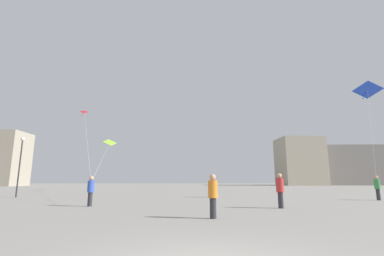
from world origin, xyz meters
name	(u,v)px	position (x,y,z in m)	size (l,w,h in m)	color
person_in_orange	(213,194)	(0.64, 6.18, 0.92)	(0.36, 0.36, 1.67)	#2D2D33
person_in_blue	(91,190)	(-5.82, 11.34, 0.92)	(0.36, 0.36, 1.67)	#2D2D33
person_in_red	(280,189)	(4.56, 10.03, 0.99)	(0.39, 0.39, 1.80)	#2D2D33
person_in_green	(377,187)	(13.78, 15.77, 0.97)	(0.39, 0.39, 1.78)	#2D2D33
kite_cobalt_delta	(367,91)	(14.63, 16.70, 8.75)	(1.78, 1.51, 8.01)	blue
kite_crimson_delta	(84,114)	(-13.89, 30.52, 10.04)	(9.23, 21.09, 9.66)	red
kite_lime_delta	(110,143)	(-11.57, 34.97, 6.83)	(6.78, 25.22, 6.12)	#8CD12D
building_centre_hall	(300,162)	(35.00, 80.10, 7.31)	(12.67, 11.20, 14.61)	#A39984
building_right_hall	(349,166)	(53.00, 84.20, 6.24)	(20.72, 13.08, 12.49)	gray
lamppost_east	(21,157)	(-15.17, 19.98, 3.52)	(0.36, 0.36, 5.29)	#2D2D30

